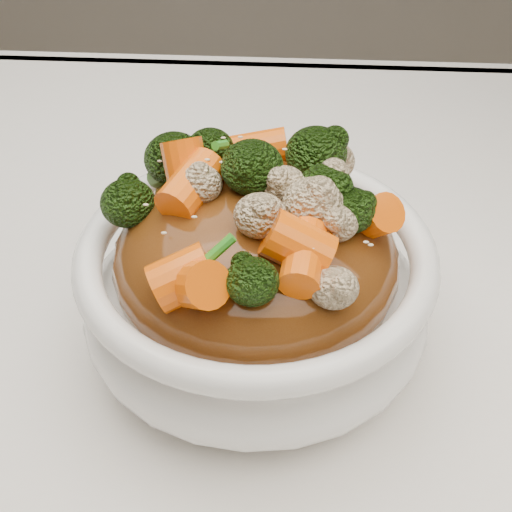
# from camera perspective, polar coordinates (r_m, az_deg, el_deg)

# --- Properties ---
(tablecloth) EXTENTS (1.20, 0.80, 0.04)m
(tablecloth) POSITION_cam_1_polar(r_m,az_deg,el_deg) (0.48, 4.43, -10.34)
(tablecloth) COLOR white
(tablecloth) RESTS_ON dining_table
(bowl) EXTENTS (0.25, 0.25, 0.08)m
(bowl) POSITION_cam_1_polar(r_m,az_deg,el_deg) (0.45, 0.00, -2.91)
(bowl) COLOR white
(bowl) RESTS_ON tablecloth
(sauce_base) EXTENTS (0.20, 0.20, 0.09)m
(sauce_base) POSITION_cam_1_polar(r_m,az_deg,el_deg) (0.43, -0.00, -0.28)
(sauce_base) COLOR #5B2E0F
(sauce_base) RESTS_ON bowl
(carrots) EXTENTS (0.20, 0.20, 0.05)m
(carrots) POSITION_cam_1_polar(r_m,az_deg,el_deg) (0.40, -0.00, 6.03)
(carrots) COLOR #FF6308
(carrots) RESTS_ON sauce_base
(broccoli) EXTENTS (0.20, 0.20, 0.04)m
(broccoli) POSITION_cam_1_polar(r_m,az_deg,el_deg) (0.40, -0.00, 5.92)
(broccoli) COLOR black
(broccoli) RESTS_ON sauce_base
(cauliflower) EXTENTS (0.20, 0.20, 0.03)m
(cauliflower) POSITION_cam_1_polar(r_m,az_deg,el_deg) (0.40, -0.00, 5.70)
(cauliflower) COLOR beige
(cauliflower) RESTS_ON sauce_base
(scallions) EXTENTS (0.15, 0.15, 0.02)m
(scallions) POSITION_cam_1_polar(r_m,az_deg,el_deg) (0.40, 0.00, 6.14)
(scallions) COLOR green
(scallions) RESTS_ON sauce_base
(sesame_seeds) EXTENTS (0.18, 0.18, 0.01)m
(sesame_seeds) POSITION_cam_1_polar(r_m,az_deg,el_deg) (0.40, 0.00, 6.14)
(sesame_seeds) COLOR beige
(sesame_seeds) RESTS_ON sauce_base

